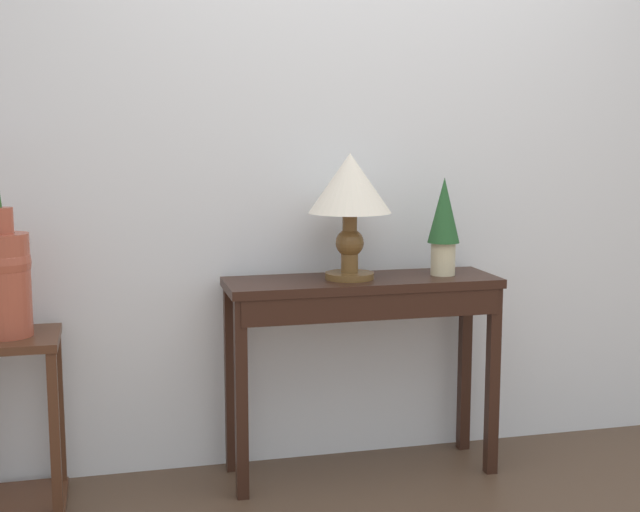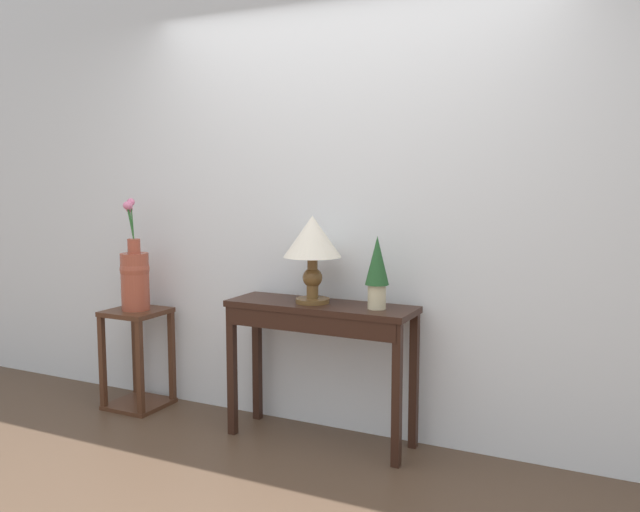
{
  "view_description": "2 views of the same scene",
  "coord_description": "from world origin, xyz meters",
  "px_view_note": "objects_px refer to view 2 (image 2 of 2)",
  "views": [
    {
      "loc": [
        -1.0,
        -2.1,
        1.38
      ],
      "look_at": [
        -0.2,
        1.1,
        0.89
      ],
      "focal_mm": 48.37,
      "sensor_mm": 36.0,
      "label": 1
    },
    {
      "loc": [
        1.58,
        -2.19,
        1.5
      ],
      "look_at": [
        -0.04,
        1.1,
        1.07
      ],
      "focal_mm": 37.34,
      "sensor_mm": 36.0,
      "label": 2
    }
  ],
  "objects_px": {
    "potted_plant_on_console": "(377,269)",
    "pedestal_stand_left": "(138,358)",
    "console_table": "(319,328)",
    "table_lamp": "(312,242)",
    "flower_vase_tall": "(135,274)"
  },
  "relations": [
    {
      "from": "potted_plant_on_console",
      "to": "pedestal_stand_left",
      "type": "distance_m",
      "value": 1.8
    },
    {
      "from": "console_table",
      "to": "table_lamp",
      "type": "height_order",
      "value": "table_lamp"
    },
    {
      "from": "pedestal_stand_left",
      "to": "flower_vase_tall",
      "type": "relative_size",
      "value": 0.9
    },
    {
      "from": "pedestal_stand_left",
      "to": "flower_vase_tall",
      "type": "distance_m",
      "value": 0.56
    },
    {
      "from": "table_lamp",
      "to": "flower_vase_tall",
      "type": "distance_m",
      "value": 1.3
    },
    {
      "from": "potted_plant_on_console",
      "to": "pedestal_stand_left",
      "type": "height_order",
      "value": "potted_plant_on_console"
    },
    {
      "from": "flower_vase_tall",
      "to": "potted_plant_on_console",
      "type": "bearing_deg",
      "value": 0.33
    },
    {
      "from": "table_lamp",
      "to": "pedestal_stand_left",
      "type": "distance_m",
      "value": 1.51
    },
    {
      "from": "console_table",
      "to": "table_lamp",
      "type": "xyz_separation_m",
      "value": [
        -0.05,
        0.02,
        0.48
      ]
    },
    {
      "from": "console_table",
      "to": "table_lamp",
      "type": "distance_m",
      "value": 0.48
    },
    {
      "from": "table_lamp",
      "to": "potted_plant_on_console",
      "type": "distance_m",
      "value": 0.41
    },
    {
      "from": "console_table",
      "to": "flower_vase_tall",
      "type": "bearing_deg",
      "value": 179.73
    },
    {
      "from": "table_lamp",
      "to": "pedestal_stand_left",
      "type": "relative_size",
      "value": 0.76
    },
    {
      "from": "table_lamp",
      "to": "potted_plant_on_console",
      "type": "height_order",
      "value": "table_lamp"
    },
    {
      "from": "potted_plant_on_console",
      "to": "pedestal_stand_left",
      "type": "bearing_deg",
      "value": -179.67
    }
  ]
}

